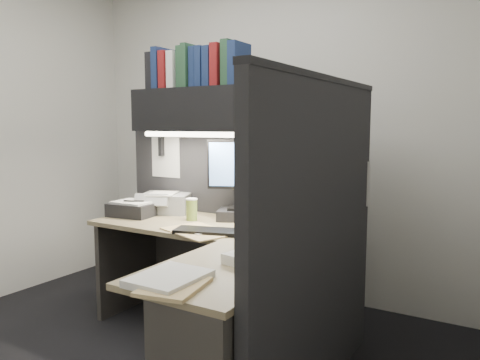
# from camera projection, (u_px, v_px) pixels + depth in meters

# --- Properties ---
(wall_back) EXTENTS (3.50, 0.04, 2.70)m
(wall_back) POSITION_uv_depth(u_px,v_px,m) (268.00, 130.00, 3.89)
(wall_back) COLOR silver
(wall_back) RESTS_ON floor
(partition_back) EXTENTS (1.90, 0.06, 1.60)m
(partition_back) POSITION_uv_depth(u_px,v_px,m) (235.00, 206.00, 3.45)
(partition_back) COLOR black
(partition_back) RESTS_ON floor
(partition_right) EXTENTS (0.06, 1.50, 1.60)m
(partition_right) POSITION_uv_depth(u_px,v_px,m) (319.00, 245.00, 2.33)
(partition_right) COLOR black
(partition_right) RESTS_ON floor
(desk) EXTENTS (1.70, 1.53, 0.73)m
(desk) POSITION_uv_depth(u_px,v_px,m) (207.00, 304.00, 2.50)
(desk) COLOR #8A7B58
(desk) RESTS_ON floor
(overhead_shelf) EXTENTS (1.55, 0.34, 0.30)m
(overhead_shelf) POSITION_uv_depth(u_px,v_px,m) (233.00, 109.00, 3.17)
(overhead_shelf) COLOR black
(overhead_shelf) RESTS_ON partition_back
(task_light_tube) EXTENTS (1.32, 0.04, 0.04)m
(task_light_tube) POSITION_uv_depth(u_px,v_px,m) (222.00, 135.00, 3.07)
(task_light_tube) COLOR white
(task_light_tube) RESTS_ON overhead_shelf
(monitor) EXTENTS (0.49, 0.36, 0.57)m
(monitor) POSITION_uv_depth(u_px,v_px,m) (245.00, 188.00, 3.26)
(monitor) COLOR black
(monitor) RESTS_ON desk
(keyboard) EXTENTS (0.51, 0.30, 0.02)m
(keyboard) POSITION_uv_depth(u_px,v_px,m) (214.00, 231.00, 2.88)
(keyboard) COLOR black
(keyboard) RESTS_ON desk
(mousepad) EXTENTS (0.25, 0.24, 0.00)m
(mousepad) POSITION_uv_depth(u_px,v_px,m) (284.00, 240.00, 2.71)
(mousepad) COLOR navy
(mousepad) RESTS_ON desk
(mouse) EXTENTS (0.10, 0.12, 0.04)m
(mouse) POSITION_uv_depth(u_px,v_px,m) (283.00, 237.00, 2.70)
(mouse) COLOR black
(mouse) RESTS_ON mousepad
(telephone) EXTENTS (0.24, 0.25, 0.08)m
(telephone) POSITION_uv_depth(u_px,v_px,m) (318.00, 228.00, 2.84)
(telephone) COLOR #BCB091
(telephone) RESTS_ON desk
(coffee_cup) EXTENTS (0.09, 0.09, 0.14)m
(coffee_cup) POSITION_uv_depth(u_px,v_px,m) (192.00, 210.00, 3.27)
(coffee_cup) COLOR #A5B448
(coffee_cup) RESTS_ON desk
(printer) EXTENTS (0.45, 0.42, 0.14)m
(printer) POSITION_uv_depth(u_px,v_px,m) (167.00, 203.00, 3.58)
(printer) COLOR gray
(printer) RESTS_ON desk
(notebook_stack) EXTENTS (0.35, 0.30, 0.10)m
(notebook_stack) POSITION_uv_depth(u_px,v_px,m) (134.00, 209.00, 3.44)
(notebook_stack) COLOR black
(notebook_stack) RESTS_ON desk
(open_folder) EXTENTS (0.53, 0.44, 0.01)m
(open_folder) POSITION_uv_depth(u_px,v_px,m) (199.00, 231.00, 2.92)
(open_folder) COLOR tan
(open_folder) RESTS_ON desk
(paper_stack_a) EXTENTS (0.30, 0.27, 0.05)m
(paper_stack_a) POSITION_uv_depth(u_px,v_px,m) (257.00, 259.00, 2.24)
(paper_stack_a) COLOR white
(paper_stack_a) RESTS_ON desk
(paper_stack_b) EXTENTS (0.26, 0.32, 0.03)m
(paper_stack_b) POSITION_uv_depth(u_px,v_px,m) (169.00, 278.00, 1.98)
(paper_stack_b) COLOR white
(paper_stack_b) RESTS_ON desk
(manila_stack) EXTENTS (0.28, 0.32, 0.02)m
(manila_stack) POSITION_uv_depth(u_px,v_px,m) (174.00, 287.00, 1.91)
(manila_stack) COLOR tan
(manila_stack) RESTS_ON desk
(binder_row) EXTENTS (0.79, 0.25, 0.30)m
(binder_row) POSITION_uv_depth(u_px,v_px,m) (196.00, 68.00, 3.29)
(binder_row) COLOR black
(binder_row) RESTS_ON overhead_shelf
(pinned_papers) EXTENTS (1.76, 1.31, 0.51)m
(pinned_papers) POSITION_uv_depth(u_px,v_px,m) (258.00, 180.00, 2.91)
(pinned_papers) COLOR white
(pinned_papers) RESTS_ON partition_back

